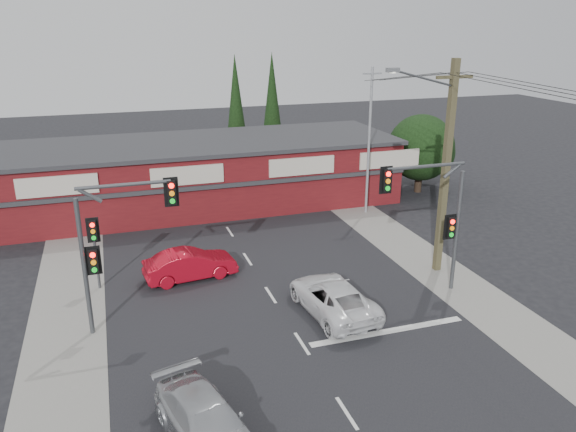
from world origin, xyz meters
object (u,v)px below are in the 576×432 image
object	(u,v)px
silver_suv	(206,423)
white_suv	(333,297)
red_sedan	(190,264)
shop_building	(195,173)
utility_pole	(444,162)

from	to	relation	value
silver_suv	white_suv	bearing A→B (deg)	28.69
white_suv	red_sedan	xyz separation A→B (m)	(-5.12, 5.12, 0.01)
white_suv	silver_suv	size ratio (longest dim) A/B	1.08
red_sedan	shop_building	size ratio (longest dim) A/B	0.16
shop_building	utility_pole	xyz separation A→B (m)	(9.36, -14.00, 3.26)
silver_suv	utility_pole	distance (m)	15.92
shop_building	white_suv	bearing A→B (deg)	-79.52
silver_suv	utility_pole	xyz separation A→B (m)	(12.70, 8.35, 4.72)
red_sedan	utility_pole	bearing A→B (deg)	-110.58
white_suv	shop_building	size ratio (longest dim) A/B	0.18
silver_suv	red_sedan	xyz separation A→B (m)	(1.25, 11.11, 0.03)
red_sedan	silver_suv	bearing A→B (deg)	166.50
red_sedan	shop_building	xyz separation A→B (m)	(2.09, 11.24, 1.43)
silver_suv	utility_pole	bearing A→B (deg)	18.78
shop_building	red_sedan	bearing A→B (deg)	-100.52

